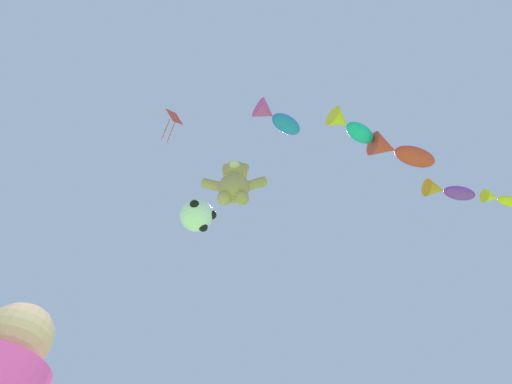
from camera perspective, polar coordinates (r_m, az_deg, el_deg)
The scene contains 8 objects.
teddy_bear_kite at distance 10.72m, azimuth -3.12°, elevation 1.32°, with size 1.78×0.79×1.81m.
soccer_ball_kite at distance 9.39m, azimuth -8.43°, elevation -3.32°, with size 0.85×0.85×0.79m.
fish_kite_cobalt at distance 12.83m, azimuth 2.86°, elevation 10.52°, with size 1.66×1.43×0.71m.
fish_kite_teal at distance 13.49m, azimuth 13.26°, elevation 9.08°, with size 1.75×1.48×0.72m.
fish_kite_crimson at distance 14.23m, azimuth 19.82°, elevation 5.43°, with size 2.44×1.52×0.83m.
fish_kite_violet at distance 15.27m, azimuth 25.66°, elevation 0.12°, with size 1.88×0.97×0.63m.
fish_kite_goldfin at distance 16.32m, azimuth 31.56°, elevation -0.89°, with size 1.55×0.83×0.48m.
diamond_kite at distance 15.34m, azimuth -11.78°, elevation 9.98°, with size 0.57×0.68×2.51m.
Camera 1 is at (-0.02, 0.07, 0.91)m, focal length 28.00 mm.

